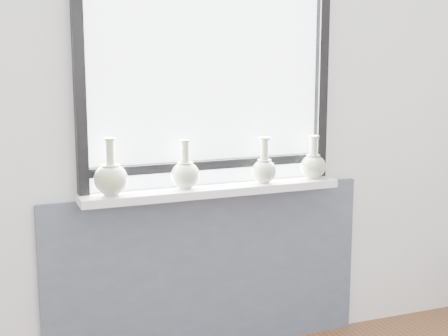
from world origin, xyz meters
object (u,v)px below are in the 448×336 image
object	(u,v)px
vase_b	(185,173)
vase_a	(111,177)
vase_d	(313,165)
windowsill	(212,190)
vase_c	(264,168)

from	to	relation	value
vase_b	vase_a	bearing A→B (deg)	-177.63
vase_a	vase_d	distance (m)	1.07
windowsill	vase_b	size ratio (longest dim) A/B	5.52
vase_b	vase_d	size ratio (longest dim) A/B	1.07
vase_c	vase_d	xyz separation A→B (m)	(0.28, 0.01, -0.00)
vase_b	windowsill	bearing A→B (deg)	-1.30
vase_a	vase_b	distance (m)	0.37
vase_c	vase_a	bearing A→B (deg)	179.75
vase_b	vase_c	bearing A→B (deg)	-2.59
vase_b	vase_d	world-z (taller)	vase_b
vase_a	vase_b	bearing A→B (deg)	2.37
vase_d	windowsill	bearing A→B (deg)	179.48
vase_b	vase_c	world-z (taller)	vase_b
vase_a	vase_c	bearing A→B (deg)	-0.25
vase_c	vase_d	size ratio (longest dim) A/B	1.04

